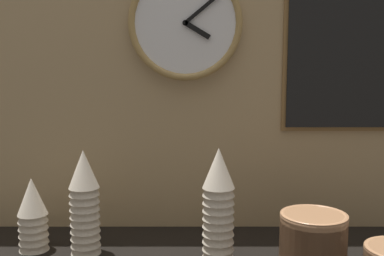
# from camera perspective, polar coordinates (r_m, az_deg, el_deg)

# --- Properties ---
(wall_tiled_back) EXTENTS (1.60, 0.03, 1.05)m
(wall_tiled_back) POSITION_cam_1_polar(r_m,az_deg,el_deg) (1.42, -0.13, 8.98)
(wall_tiled_back) COLOR tan
(wall_tiled_back) RESTS_ON ground_plane
(cup_stack_center_right) EXTENTS (0.08, 0.08, 0.29)m
(cup_stack_center_right) POSITION_cam_1_polar(r_m,az_deg,el_deg) (1.19, 2.97, -9.37)
(cup_stack_center_right) COLOR beige
(cup_stack_center_right) RESTS_ON ground_plane
(cup_stack_left) EXTENTS (0.08, 0.08, 0.20)m
(cup_stack_left) POSITION_cam_1_polar(r_m,az_deg,el_deg) (1.36, -18.49, -9.67)
(cup_stack_left) COLOR beige
(cup_stack_left) RESTS_ON ground_plane
(cup_stack_center_left) EXTENTS (0.08, 0.08, 0.28)m
(cup_stack_center_left) POSITION_cam_1_polar(r_m,az_deg,el_deg) (1.29, -12.77, -8.58)
(cup_stack_center_left) COLOR beige
(cup_stack_center_left) RESTS_ON ground_plane
(bowl_stack_right) EXTENTS (0.16, 0.16, 0.15)m
(bowl_stack_right) POSITION_cam_1_polar(r_m,az_deg,el_deg) (1.20, 13.98, -13.01)
(bowl_stack_right) COLOR #996B47
(bowl_stack_right) RESTS_ON ground_plane
(wall_clock) EXTENTS (0.33, 0.03, 0.33)m
(wall_clock) POSITION_cam_1_polar(r_m,az_deg,el_deg) (1.39, -0.93, 12.33)
(wall_clock) COLOR white
(menu_board) EXTENTS (0.50, 0.01, 0.60)m
(menu_board) POSITION_cam_1_polar(r_m,az_deg,el_deg) (1.49, 20.34, 11.07)
(menu_board) COLOR olive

